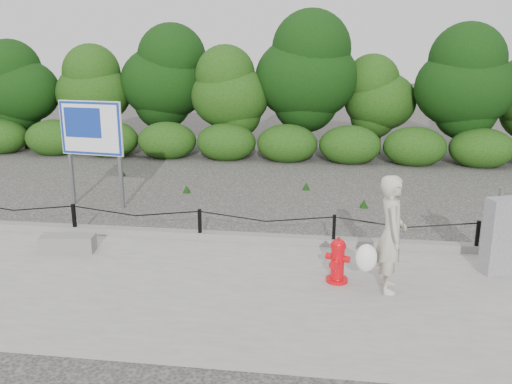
{
  "coord_description": "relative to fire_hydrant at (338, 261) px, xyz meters",
  "views": [
    {
      "loc": [
        2.37,
        -9.41,
        3.66
      ],
      "look_at": [
        1.04,
        0.2,
        1.0
      ],
      "focal_mm": 38.0,
      "sensor_mm": 36.0,
      "label": 1
    }
  ],
  "objects": [
    {
      "name": "ground",
      "position": [
        -2.55,
        1.54,
        -0.43
      ],
      "size": [
        90.0,
        90.0,
        0.0
      ],
      "primitive_type": "plane",
      "color": "#2D2B28",
      "rests_on": "ground"
    },
    {
      "name": "sidewalk",
      "position": [
        -2.55,
        -0.46,
        -0.39
      ],
      "size": [
        14.0,
        4.0,
        0.08
      ],
      "primitive_type": "cube",
      "color": "gray",
      "rests_on": "ground"
    },
    {
      "name": "curb",
      "position": [
        -2.55,
        1.59,
        -0.28
      ],
      "size": [
        14.0,
        0.22,
        0.14
      ],
      "primitive_type": "cube",
      "color": "slate",
      "rests_on": "sidewalk"
    },
    {
      "name": "chain_barrier",
      "position": [
        -2.55,
        1.54,
        0.03
      ],
      "size": [
        10.06,
        0.06,
        0.6
      ],
      "color": "black",
      "rests_on": "sidewalk"
    },
    {
      "name": "treeline",
      "position": [
        -1.96,
        10.49,
        1.99
      ],
      "size": [
        20.15,
        3.51,
        4.66
      ],
      "color": "black",
      "rests_on": "ground"
    },
    {
      "name": "fire_hydrant",
      "position": [
        0.0,
        0.0,
        0.0
      ],
      "size": [
        0.44,
        0.44,
        0.73
      ],
      "rotation": [
        0.0,
        0.0,
        -0.34
      ],
      "color": "red",
      "rests_on": "sidewalk"
    },
    {
      "name": "pedestrian",
      "position": [
        0.74,
        -0.18,
        0.52
      ],
      "size": [
        0.73,
        0.66,
        1.77
      ],
      "rotation": [
        0.0,
        0.0,
        1.59
      ],
      "color": "#B9B59E",
      "rests_on": "sidewalk"
    },
    {
      "name": "concrete_block",
      "position": [
        -4.74,
        0.62,
        -0.2
      ],
      "size": [
        0.97,
        0.44,
        0.3
      ],
      "primitive_type": "cube",
      "rotation": [
        0.0,
        0.0,
        0.13
      ],
      "color": "slate",
      "rests_on": "sidewalk"
    },
    {
      "name": "utility_cabinet",
      "position": [
        2.55,
        0.71,
        0.28
      ],
      "size": [
        0.54,
        0.44,
        1.38
      ],
      "rotation": [
        0.0,
        0.0,
        0.39
      ],
      "color": "#97979A",
      "rests_on": "sidewalk"
    },
    {
      "name": "advertising_sign",
      "position": [
        -5.52,
        3.6,
        1.3
      ],
      "size": [
        1.52,
        0.3,
        2.44
      ],
      "rotation": [
        0.0,
        0.0,
        -0.13
      ],
      "color": "slate",
      "rests_on": "ground"
    }
  ]
}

